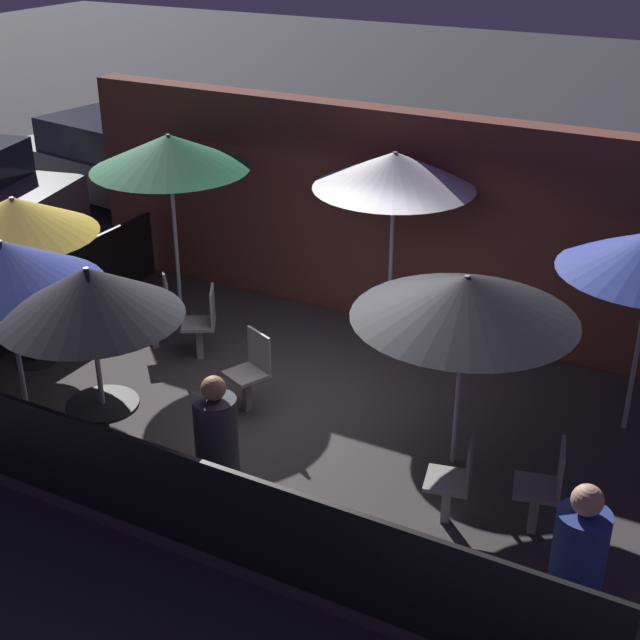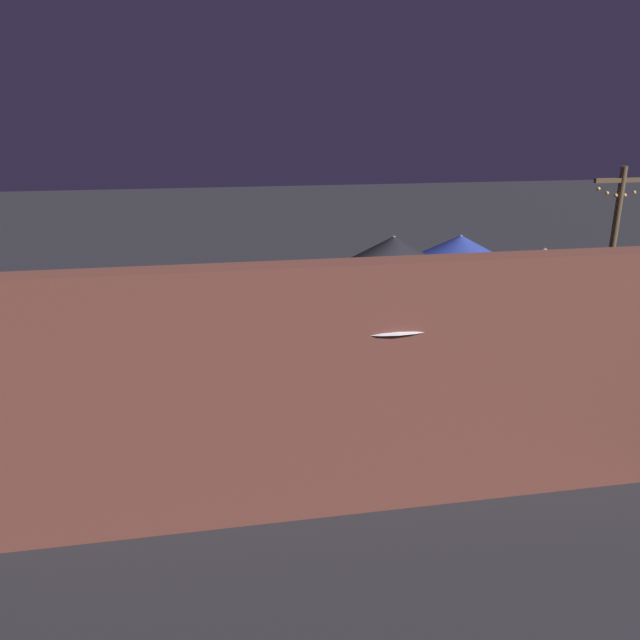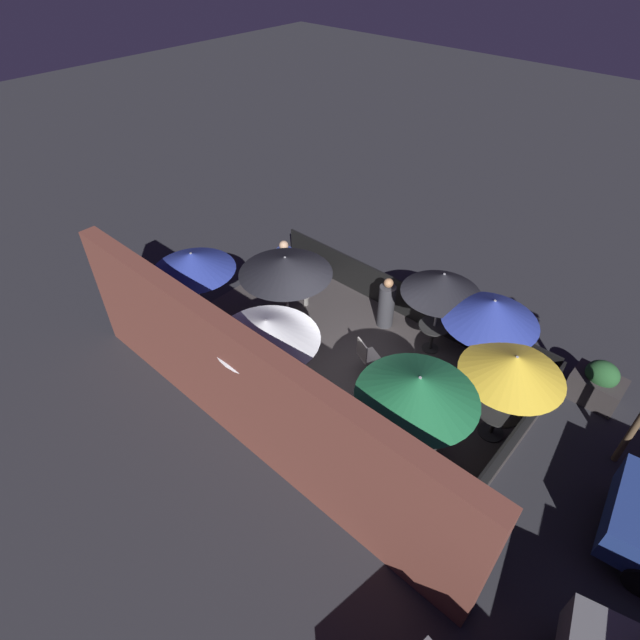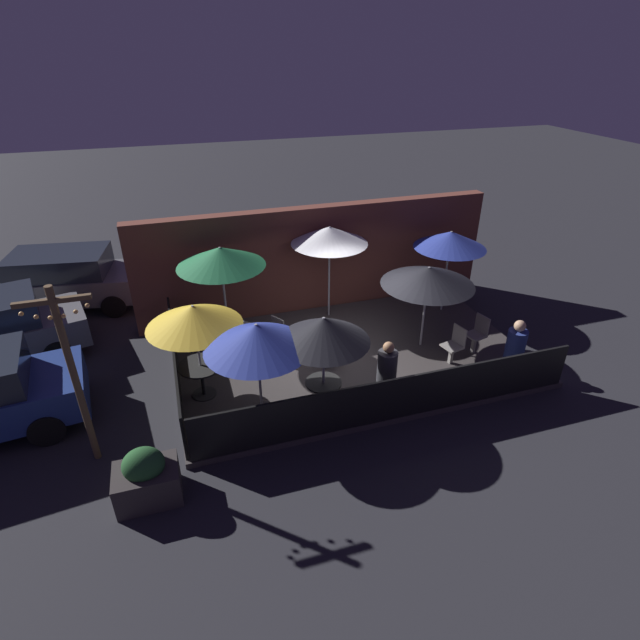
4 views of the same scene
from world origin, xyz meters
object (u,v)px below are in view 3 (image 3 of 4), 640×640
object	(u,v)px
patio_umbrella_1	(514,366)
dining_table_1	(497,413)
patio_umbrella_3	(492,311)
patio_umbrella_0	(443,283)
patron_0	(285,262)
planter_box	(597,384)
patio_umbrella_2	(192,262)
patio_umbrella_4	(285,265)
patio_umbrella_5	(418,387)
patio_umbrella_6	(267,330)
patio_chair_4	(418,417)
patron_1	(386,305)
patio_chair_3	(366,355)
dining_table_0	(433,331)
patio_chair_0	(277,281)
patio_chair_2	(389,400)
patio_chair_1	(304,289)

from	to	relation	value
patio_umbrella_1	dining_table_1	distance (m)	1.28
patio_umbrella_3	patio_umbrella_0	bearing A→B (deg)	-5.97
patron_0	planter_box	bearing A→B (deg)	35.77
planter_box	patio_umbrella_2	bearing A→B (deg)	28.75
patio_umbrella_4	planter_box	xyz separation A→B (m)	(-6.35, -2.78, -1.50)
patio_umbrella_5	patron_0	bearing A→B (deg)	-25.77
patio_umbrella_6	planter_box	distance (m)	7.03
patio_umbrella_4	planter_box	world-z (taller)	patio_umbrella_4
patio_umbrella_3	patio_chair_4	size ratio (longest dim) A/B	2.30
patio_umbrella_3	planter_box	world-z (taller)	patio_umbrella_3
patio_umbrella_5	patron_1	bearing A→B (deg)	-48.74
patio_umbrella_0	patio_umbrella_4	size ratio (longest dim) A/B	1.00
patio_umbrella_6	patio_chair_3	distance (m)	2.87
patio_umbrella_5	patio_umbrella_0	bearing A→B (deg)	-65.71
dining_table_0	patio_chair_3	world-z (taller)	patio_chair_3
patio_umbrella_2	patron_1	world-z (taller)	patio_umbrella_2
patio_umbrella_2	patio_umbrella_3	bearing A→B (deg)	-151.76
patio_umbrella_2	patio_umbrella_5	bearing A→B (deg)	-179.84
patio_umbrella_6	patio_chair_3	size ratio (longest dim) A/B	2.73
patio_umbrella_2	patio_umbrella_5	xyz separation A→B (m)	(-5.82, -0.02, 0.24)
patio_umbrella_1	patio_chair_0	bearing A→B (deg)	-2.34
patio_umbrella_0	patio_umbrella_2	distance (m)	5.41
patio_chair_3	dining_table_0	bearing A→B (deg)	-0.00
patio_umbrella_2	patio_umbrella_4	distance (m)	2.03
patio_umbrella_4	patio_chair_2	world-z (taller)	patio_umbrella_4
dining_table_0	planter_box	size ratio (longest dim) A/B	0.69
patio_umbrella_0	patio_umbrella_5	bearing A→B (deg)	114.29
patio_umbrella_3	patio_chair_0	bearing A→B (deg)	9.38
patio_chair_3	patio_chair_4	size ratio (longest dim) A/B	0.97
patio_umbrella_2	patio_chair_2	xyz separation A→B (m)	(-4.85, -0.83, -1.51)
patron_0	planter_box	distance (m)	8.02
patio_umbrella_5	patio_chair_3	xyz separation A→B (m)	(2.09, -1.53, -1.77)
patio_umbrella_4	patron_0	bearing A→B (deg)	-42.78
patio_chair_3	dining_table_1	bearing A→B (deg)	-60.11
patio_umbrella_0	patio_chair_3	size ratio (longest dim) A/B	2.36
patio_chair_0	patron_0	world-z (taller)	patron_0
patio_chair_1	patio_chair_0	bearing A→B (deg)	-175.50
dining_table_0	patio_chair_0	xyz separation A→B (m)	(4.08, 1.00, -0.04)
patio_chair_1	patio_chair_2	xyz separation A→B (m)	(-3.79, 1.55, 0.01)
patio_umbrella_4	patio_chair_0	xyz separation A→B (m)	(1.07, -0.68, -1.31)
dining_table_1	patio_chair_2	bearing A→B (deg)	30.99
patron_0	patio_chair_4	bearing A→B (deg)	6.23
patio_umbrella_1	patio_chair_2	world-z (taller)	patio_umbrella_1
patio_umbrella_2	planter_box	world-z (taller)	patio_umbrella_2
patio_chair_3	patron_0	distance (m)	4.11
patio_umbrella_6	patio_chair_0	xyz separation A→B (m)	(2.73, -2.77, -1.73)
patio_umbrella_3	patio_chair_4	xyz separation A→B (m)	(0.09, 2.17, -1.37)
patio_umbrella_6	patio_chair_4	bearing A→B (deg)	-149.15
patio_chair_2	patio_umbrella_0	bearing A→B (deg)	69.87
patio_umbrella_0	patio_umbrella_5	distance (m)	3.45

